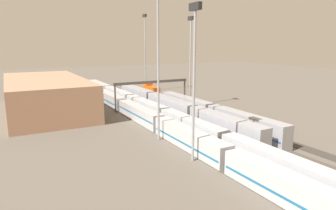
% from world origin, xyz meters
% --- Properties ---
extents(ground_plane, '(400.00, 400.00, 0.00)m').
position_xyz_m(ground_plane, '(0.00, 0.00, 0.00)').
color(ground_plane, '#60594F').
extents(track_bed_0, '(140.00, 2.80, 0.12)m').
position_xyz_m(track_bed_0, '(0.00, -10.00, 0.06)').
color(track_bed_0, '#3D3833').
rests_on(track_bed_0, ground_plane).
extents(track_bed_1, '(140.00, 2.80, 0.12)m').
position_xyz_m(track_bed_1, '(0.00, -5.00, 0.06)').
color(track_bed_1, '#4C443D').
rests_on(track_bed_1, ground_plane).
extents(track_bed_2, '(140.00, 2.80, 0.12)m').
position_xyz_m(track_bed_2, '(0.00, 0.00, 0.06)').
color(track_bed_2, '#4C443D').
rests_on(track_bed_2, ground_plane).
extents(track_bed_3, '(140.00, 2.80, 0.12)m').
position_xyz_m(track_bed_3, '(0.00, 5.00, 0.06)').
color(track_bed_3, '#4C443D').
rests_on(track_bed_3, ground_plane).
extents(track_bed_4, '(140.00, 2.80, 0.12)m').
position_xyz_m(track_bed_4, '(0.00, 10.00, 0.06)').
color(track_bed_4, '#4C443D').
rests_on(track_bed_4, ground_plane).
extents(train_on_track_2, '(71.40, 3.06, 5.00)m').
position_xyz_m(train_on_track_2, '(-2.13, 0.00, 2.62)').
color(train_on_track_2, '#A8AAB2').
rests_on(train_on_track_2, ground_plane).
extents(train_on_track_0, '(10.00, 3.00, 5.00)m').
position_xyz_m(train_on_track_0, '(31.60, -10.00, 2.16)').
color(train_on_track_0, '#D85914').
rests_on(train_on_track_0, ground_plane).
extents(train_on_track_3, '(119.80, 3.00, 3.80)m').
position_xyz_m(train_on_track_3, '(3.56, 5.00, 2.02)').
color(train_on_track_3, silver).
rests_on(train_on_track_3, ground_plane).
extents(train_on_track_1, '(47.20, 3.06, 5.00)m').
position_xyz_m(train_on_track_1, '(-14.85, -5.00, 2.59)').
color(train_on_track_1, '#A8AAB2').
rests_on(train_on_track_1, ground_plane).
extents(train_on_track_4, '(119.80, 3.06, 3.80)m').
position_xyz_m(train_on_track_4, '(-3.53, 10.00, 1.99)').
color(train_on_track_4, silver).
rests_on(train_on_track_4, ground_plane).
extents(light_mast_0, '(2.80, 0.70, 32.23)m').
position_xyz_m(light_mast_0, '(42.91, -12.81, 20.05)').
color(light_mast_0, '#9EA0A5').
rests_on(light_mast_0, ground_plane).
extents(light_mast_1, '(2.80, 0.70, 30.28)m').
position_xyz_m(light_mast_1, '(-19.98, 12.62, 19.00)').
color(light_mast_1, '#9EA0A5').
rests_on(light_mast_1, ground_plane).
extents(light_mast_2, '(2.80, 0.70, 28.52)m').
position_xyz_m(light_mast_2, '(6.64, -12.25, 18.05)').
color(light_mast_2, '#9EA0A5').
rests_on(light_mast_2, ground_plane).
extents(light_mast_3, '(2.80, 0.70, 26.37)m').
position_xyz_m(light_mast_3, '(-33.24, 12.68, 16.88)').
color(light_mast_3, '#9EA0A5').
rests_on(light_mast_3, ground_plane).
extents(signal_gantry, '(0.70, 25.00, 8.80)m').
position_xyz_m(signal_gantry, '(9.65, 0.00, 7.42)').
color(signal_gantry, '#4C4742').
rests_on(signal_gantry, ground_plane).
extents(maintenance_shed, '(48.94, 21.48, 9.94)m').
position_xyz_m(maintenance_shed, '(21.60, 29.96, 4.97)').
color(maintenance_shed, tan).
rests_on(maintenance_shed, ground_plane).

